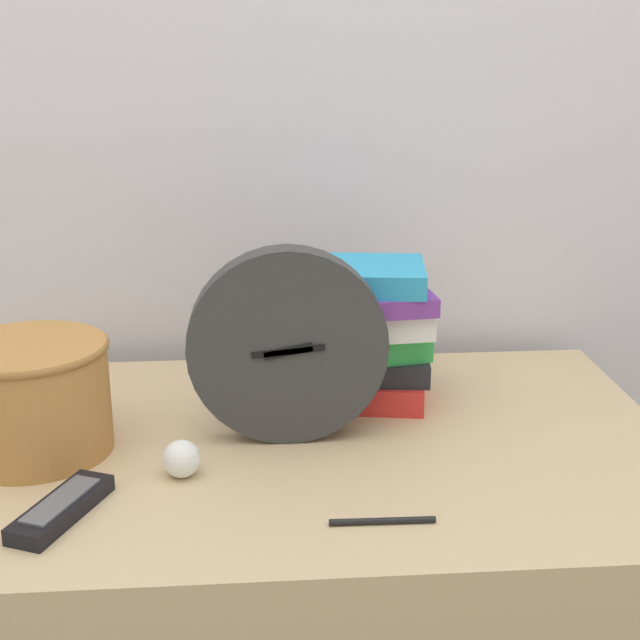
# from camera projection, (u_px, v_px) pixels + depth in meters

# --- Properties ---
(wall_back) EXTENTS (6.00, 0.04, 2.40)m
(wall_back) POSITION_uv_depth(u_px,v_px,m) (248.00, 92.00, 1.50)
(wall_back) COLOR silver
(wall_back) RESTS_ON ground_plane
(desk_clock) EXTENTS (0.28, 0.05, 0.28)m
(desk_clock) POSITION_uv_depth(u_px,v_px,m) (287.00, 346.00, 1.22)
(desk_clock) COLOR #333333
(desk_clock) RESTS_ON desk
(book_stack) EXTENTS (0.26, 0.21, 0.22)m
(book_stack) POSITION_uv_depth(u_px,v_px,m) (353.00, 332.00, 1.36)
(book_stack) COLOR red
(book_stack) RESTS_ON desk
(basket) EXTENTS (0.22, 0.22, 0.15)m
(basket) POSITION_uv_depth(u_px,v_px,m) (30.00, 394.00, 1.20)
(basket) COLOR #B27A3D
(basket) RESTS_ON desk
(tv_remote) EXTENTS (0.11, 0.16, 0.02)m
(tv_remote) POSITION_uv_depth(u_px,v_px,m) (61.00, 508.00, 1.06)
(tv_remote) COLOR black
(tv_remote) RESTS_ON desk
(crumpled_paper_ball) EXTENTS (0.05, 0.05, 0.05)m
(crumpled_paper_ball) POSITION_uv_depth(u_px,v_px,m) (181.00, 459.00, 1.15)
(crumpled_paper_ball) COLOR white
(crumpled_paper_ball) RESTS_ON desk
(pen) EXTENTS (0.13, 0.01, 0.01)m
(pen) POSITION_uv_depth(u_px,v_px,m) (382.00, 521.00, 1.04)
(pen) COLOR black
(pen) RESTS_ON desk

